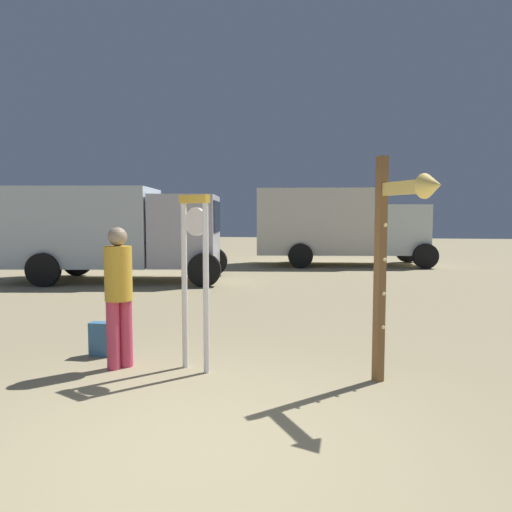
# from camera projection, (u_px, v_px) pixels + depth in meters

# --- Properties ---
(ground_plane) EXTENTS (80.00, 80.00, 0.00)m
(ground_plane) POSITION_uv_depth(u_px,v_px,m) (190.00, 453.00, 3.82)
(ground_plane) COLOR #998B66
(standing_clock) EXTENTS (0.42, 0.27, 2.13)m
(standing_clock) POSITION_uv_depth(u_px,v_px,m) (195.00, 266.00, 5.81)
(standing_clock) COLOR silver
(standing_clock) RESTS_ON ground_plane
(arrow_sign) EXTENTS (0.65, 0.90, 2.53)m
(arrow_sign) POSITION_uv_depth(u_px,v_px,m) (398.00, 237.00, 5.12)
(arrow_sign) COLOR brown
(arrow_sign) RESTS_ON ground_plane
(person_near_clock) EXTENTS (0.33, 0.33, 1.74)m
(person_near_clock) POSITION_uv_depth(u_px,v_px,m) (119.00, 290.00, 5.92)
(person_near_clock) COLOR #CA3A56
(person_near_clock) RESTS_ON ground_plane
(backpack) EXTENTS (0.30, 0.20, 0.45)m
(backpack) POSITION_uv_depth(u_px,v_px,m) (102.00, 339.00, 6.50)
(backpack) COLOR teal
(backpack) RESTS_ON ground_plane
(box_truck_near) EXTENTS (6.58, 3.46, 2.69)m
(box_truck_near) POSITION_uv_depth(u_px,v_px,m) (110.00, 229.00, 14.05)
(box_truck_near) COLOR silver
(box_truck_near) RESTS_ON ground_plane
(box_truck_far) EXTENTS (6.81, 3.33, 2.91)m
(box_truck_far) POSITION_uv_depth(u_px,v_px,m) (335.00, 224.00, 18.66)
(box_truck_far) COLOR beige
(box_truck_far) RESTS_ON ground_plane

